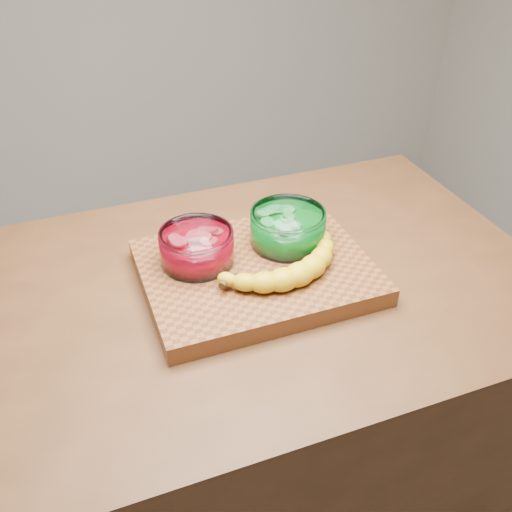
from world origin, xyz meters
name	(u,v)px	position (x,y,z in m)	size (l,w,h in m)	color
counter	(256,421)	(0.00, 0.00, 0.45)	(1.20, 0.80, 0.90)	#523018
cutting_board	(256,272)	(0.00, 0.00, 0.92)	(0.45, 0.35, 0.04)	brown
bowl_red	(197,247)	(-0.11, 0.05, 0.97)	(0.15, 0.15, 0.07)	white
bowl_green	(288,228)	(0.09, 0.05, 0.98)	(0.16, 0.16, 0.07)	white
banana	(282,263)	(0.04, -0.04, 0.96)	(0.30, 0.17, 0.04)	gold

